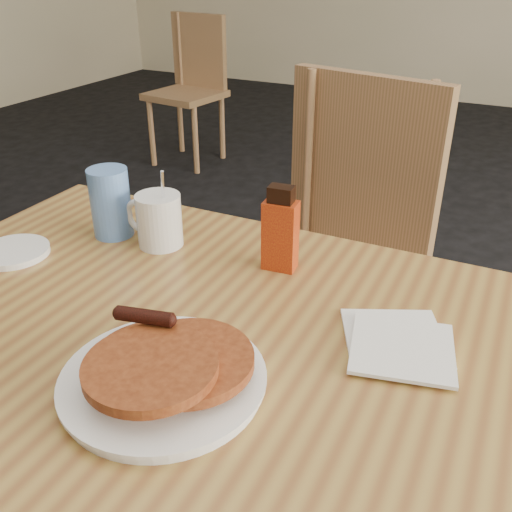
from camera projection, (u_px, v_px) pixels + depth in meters
The scene contains 9 objects.
main_table at pixel (198, 345), 0.91m from camera, with size 1.20×0.82×0.75m.
chair_main_far at pixel (346, 233), 1.53m from camera, with size 0.54×0.54×0.99m.
chair_wall_extra at pixel (192, 76), 3.67m from camera, with size 0.46×0.46×0.91m.
pancake_plate at pixel (164, 372), 0.75m from camera, with size 0.27×0.27×0.08m.
coffee_mug at pixel (158, 219), 1.10m from camera, with size 0.12×0.09×0.16m.
syrup_bottle at pixel (280, 231), 1.01m from camera, with size 0.06×0.04×0.16m.
napkin_stack at pixel (398, 343), 0.83m from camera, with size 0.20×0.21×0.01m.
blue_tumbler at pixel (111, 203), 1.13m from camera, with size 0.08×0.08×0.14m, color #5B8AD7.
side_saucer at pixel (14, 252), 1.08m from camera, with size 0.13×0.13×0.01m, color white.
Camera 1 is at (0.41, -0.69, 1.26)m, focal length 40.00 mm.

